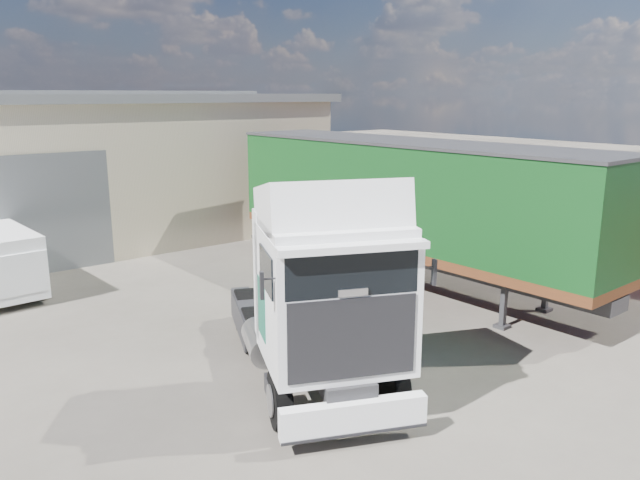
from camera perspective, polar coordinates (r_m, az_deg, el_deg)
ground at (r=12.74m, az=-2.25°, el=-11.36°), size 120.00×120.00×0.00m
brick_boundary_wall at (r=24.23m, az=11.56°, el=3.34°), size 0.35×26.00×2.50m
tractor_unit at (r=11.12m, az=0.13°, el=-5.64°), size 4.47×6.33×4.05m
box_trailer at (r=17.63m, az=7.77°, el=3.88°), size 3.00×12.28×4.06m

